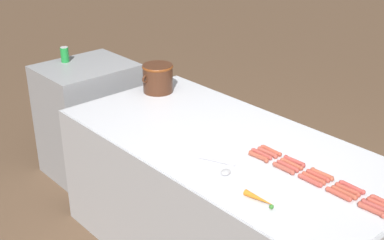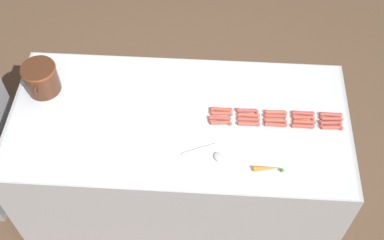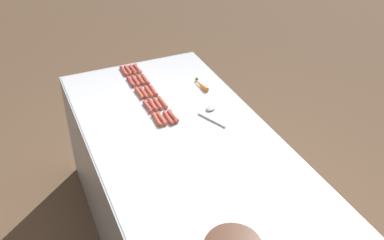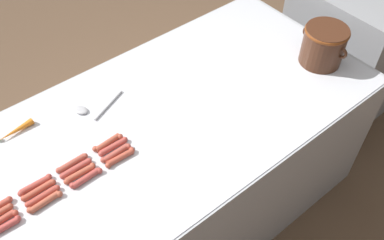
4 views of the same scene
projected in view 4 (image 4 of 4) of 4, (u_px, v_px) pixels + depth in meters
ground_plane at (168, 214)px, 2.64m from camera, size 20.00×20.00×0.00m
griddle_counter at (165, 173)px, 2.31m from camera, size 1.06×2.21×0.88m
back_cabinet at (345, 50)px, 2.97m from camera, size 0.73×0.61×0.96m
hot_dog_2 at (35, 185)px, 1.73m from camera, size 0.03×0.15×0.03m
hot_dog_3 at (72, 163)px, 1.80m from camera, size 0.03×0.15×0.03m
hot_dog_4 at (108, 143)px, 1.88m from camera, size 0.04×0.15×0.03m
hot_dog_7 at (39, 190)px, 1.71m from camera, size 0.03×0.15×0.03m
hot_dog_8 at (76, 168)px, 1.79m from camera, size 0.03×0.15×0.03m
hot_dog_9 at (113, 147)px, 1.87m from camera, size 0.03×0.15×0.03m
hot_dog_12 at (43, 196)px, 1.69m from camera, size 0.03×0.15×0.03m
hot_dog_13 at (80, 174)px, 1.77m from camera, size 0.03×0.15×0.03m
hot_dog_14 at (116, 153)px, 1.84m from camera, size 0.03×0.15×0.03m
hot_dog_16 at (2, 228)px, 1.60m from camera, size 0.03×0.15×0.03m
hot_dog_17 at (45, 202)px, 1.68m from camera, size 0.03×0.15×0.03m
hot_dog_18 at (86, 178)px, 1.75m from camera, size 0.03×0.15×0.03m
hot_dog_19 at (120, 158)px, 1.82m from camera, size 0.03×0.15×0.03m
bean_pot at (324, 44)px, 2.19m from camera, size 0.29×0.23×0.21m
serving_spoon at (90, 108)px, 2.03m from camera, size 0.14×0.26×0.02m
carrot at (15, 131)px, 1.92m from camera, size 0.05×0.18×0.03m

